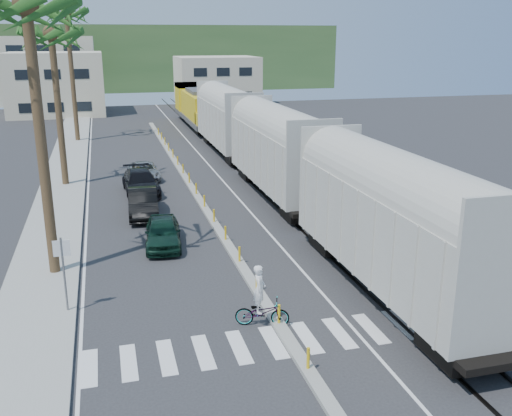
{
  "coord_description": "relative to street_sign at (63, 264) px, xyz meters",
  "views": [
    {
      "loc": [
        -5.53,
        -18.38,
        9.9
      ],
      "look_at": [
        1.3,
        6.96,
        2.0
      ],
      "focal_mm": 40.0,
      "sensor_mm": 36.0,
      "label": 1
    }
  ],
  "objects": [
    {
      "name": "car_second",
      "position": [
        3.67,
        11.58,
        -1.2
      ],
      "size": [
        2.08,
        4.82,
        1.54
      ],
      "primitive_type": "imported",
      "rotation": [
        0.0,
        0.0,
        -0.05
      ],
      "color": "black",
      "rests_on": "ground"
    },
    {
      "name": "hillside",
      "position": [
        7.3,
        98.0,
        4.03
      ],
      "size": [
        80.0,
        20.0,
        12.0
      ],
      "primitive_type": "cube",
      "color": "#385628",
      "rests_on": "ground"
    },
    {
      "name": "car_lead",
      "position": [
        4.23,
        6.29,
        -1.25
      ],
      "size": [
        2.52,
        4.55,
        1.44
      ],
      "primitive_type": "imported",
      "rotation": [
        0.0,
        0.0,
        -0.1
      ],
      "color": "black",
      "rests_on": "ground"
    },
    {
      "name": "median",
      "position": [
        7.3,
        17.96,
        -1.88
      ],
      "size": [
        0.45,
        60.0,
        0.85
      ],
      "color": "gray",
      "rests_on": "ground"
    },
    {
      "name": "rails",
      "position": [
        12.3,
        26.0,
        -1.94
      ],
      "size": [
        1.56,
        100.0,
        0.06
      ],
      "color": "black",
      "rests_on": "ground"
    },
    {
      "name": "sidewalk",
      "position": [
        -1.2,
        23.0,
        -1.9
      ],
      "size": [
        3.0,
        90.0,
        0.15
      ],
      "primitive_type": "cube",
      "color": "gray",
      "rests_on": "ground"
    },
    {
      "name": "car_rear",
      "position": [
        4.39,
        20.52,
        -1.37
      ],
      "size": [
        2.6,
        4.59,
        1.2
      ],
      "primitive_type": "imported",
      "rotation": [
        0.0,
        0.0,
        0.07
      ],
      "color": "#96989A",
      "rests_on": "ground"
    },
    {
      "name": "lane_markings",
      "position": [
        5.15,
        23.0,
        -1.97
      ],
      "size": [
        9.42,
        90.0,
        0.01
      ],
      "color": "silver",
      "rests_on": "ground"
    },
    {
      "name": "crosswalk",
      "position": [
        7.3,
        -4.0,
        -1.97
      ],
      "size": [
        14.0,
        2.2,
        0.01
      ],
      "primitive_type": "cube",
      "color": "silver",
      "rests_on": "ground"
    },
    {
      "name": "car_third",
      "position": [
        3.9,
        16.56,
        -1.21
      ],
      "size": [
        2.59,
        5.41,
        1.51
      ],
      "primitive_type": "imported",
      "rotation": [
        0.0,
        0.0,
        0.05
      ],
      "color": "black",
      "rests_on": "ground"
    },
    {
      "name": "street_sign",
      "position": [
        0.0,
        0.0,
        0.0
      ],
      "size": [
        0.6,
        0.08,
        3.0
      ],
      "color": "slate",
      "rests_on": "ground"
    },
    {
      "name": "freight_train",
      "position": [
        12.3,
        19.16,
        0.93
      ],
      "size": [
        3.0,
        60.94,
        5.85
      ],
      "color": "#AFACA1",
      "rests_on": "ground"
    },
    {
      "name": "cyclist",
      "position": [
        6.73,
        -2.76,
        -1.25
      ],
      "size": [
        1.85,
        2.34,
        2.32
      ],
      "rotation": [
        0.0,
        0.0,
        1.24
      ],
      "color": "#9EA0A5",
      "rests_on": "ground"
    },
    {
      "name": "buildings",
      "position": [
        0.89,
        69.66,
        2.39
      ],
      "size": [
        38.0,
        27.0,
        10.0
      ],
      "color": "beige",
      "rests_on": "ground"
    },
    {
      "name": "ground",
      "position": [
        7.3,
        -2.0,
        -1.97
      ],
      "size": [
        140.0,
        140.0,
        0.0
      ],
      "primitive_type": "plane",
      "color": "#28282B",
      "rests_on": "ground"
    },
    {
      "name": "palm_trees",
      "position": [
        -0.8,
        20.7,
        8.84
      ],
      "size": [
        3.5,
        37.2,
        13.75
      ],
      "color": "brown",
      "rests_on": "ground"
    }
  ]
}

